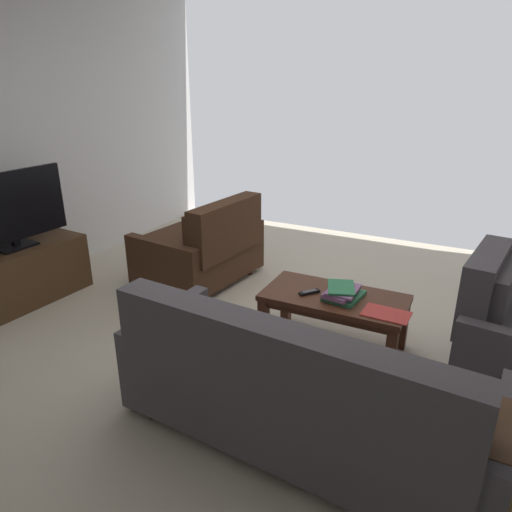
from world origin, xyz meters
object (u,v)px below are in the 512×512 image
at_px(book_stack, 342,293).
at_px(flat_tv, 9,209).
at_px(tv_stand, 22,275).
at_px(loose_magazine, 386,314).
at_px(tv_remote, 309,292).
at_px(coffee_mug, 477,403).
at_px(end_table, 483,442).
at_px(loveseat_near, 204,248).
at_px(sofa_main, 297,390).
at_px(coffee_table, 334,304).

bearing_deg(book_stack, flat_tv, 9.88).
distance_m(tv_stand, loose_magazine, 3.15).
bearing_deg(tv_remote, flat_tv, 10.03).
bearing_deg(tv_remote, coffee_mug, 137.48).
bearing_deg(flat_tv, loose_magazine, -173.06).
height_order(flat_tv, tv_remote, flat_tv).
bearing_deg(end_table, loose_magazine, -58.52).
xyz_separation_m(loveseat_near, loose_magazine, (-1.91, 0.73, 0.08)).
height_order(sofa_main, coffee_table, sofa_main).
bearing_deg(sofa_main, flat_tv, -10.98).
xyz_separation_m(loveseat_near, book_stack, (-1.57, 0.62, 0.12)).
relative_size(loveseat_near, book_stack, 3.69).
height_order(sofa_main, loveseat_near, sofa_main).
distance_m(flat_tv, loose_magazine, 3.17).
bearing_deg(loose_magazine, loveseat_near, -108.52).
bearing_deg(flat_tv, end_table, 170.27).
relative_size(sofa_main, end_table, 3.71).
xyz_separation_m(flat_tv, tv_remote, (-2.55, -0.45, -0.42)).
distance_m(coffee_table, book_stack, 0.13).
relative_size(flat_tv, coffee_mug, 10.16).
bearing_deg(loose_magazine, coffee_mug, 32.73).
height_order(flat_tv, coffee_mug, flat_tv).
height_order(loveseat_near, book_stack, loveseat_near).
xyz_separation_m(tv_remote, loose_magazine, (-0.57, 0.07, -0.01)).
height_order(flat_tv, loose_magazine, flat_tv).
height_order(tv_stand, loose_magazine, tv_stand).
xyz_separation_m(loveseat_near, coffee_table, (-1.51, 0.61, 0.01)).
bearing_deg(tv_remote, end_table, 137.66).
distance_m(tv_stand, book_stack, 2.83).
height_order(loveseat_near, end_table, loveseat_near).
bearing_deg(coffee_table, book_stack, 163.23).
xyz_separation_m(coffee_table, loose_magazine, (-0.40, 0.12, 0.08)).
height_order(sofa_main, tv_stand, sofa_main).
bearing_deg(loveseat_near, loose_magazine, 159.09).
relative_size(coffee_mug, tv_remote, 0.67).
bearing_deg(flat_tv, tv_stand, 66.79).
bearing_deg(coffee_table, end_table, 131.77).
height_order(coffee_table, tv_stand, tv_stand).
height_order(end_table, coffee_mug, coffee_mug).
distance_m(sofa_main, flat_tv, 2.95).
height_order(sofa_main, loose_magazine, sofa_main).
xyz_separation_m(sofa_main, tv_stand, (2.85, -0.55, -0.11)).
bearing_deg(sofa_main, book_stack, -86.09).
relative_size(tv_stand, tv_remote, 7.55).
bearing_deg(end_table, coffee_mug, -38.07).
bearing_deg(tv_stand, sofa_main, 169.05).
bearing_deg(coffee_table, flat_tv, 10.46).
height_order(loveseat_near, tv_stand, loveseat_near).
bearing_deg(end_table, coffee_table, -48.23).
relative_size(tv_stand, book_stack, 3.52).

